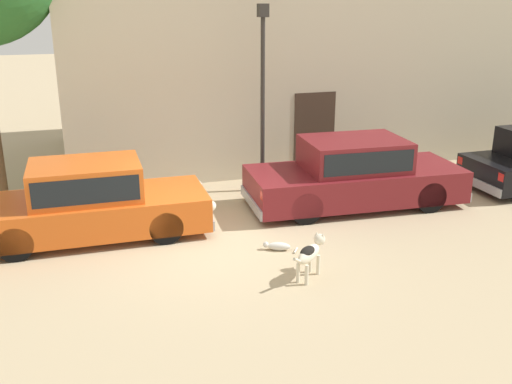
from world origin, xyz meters
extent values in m
plane|color=tan|center=(0.00, 0.00, 0.00)|extent=(80.00, 80.00, 0.00)
cube|color=#D15619|center=(-2.14, 1.14, 0.47)|extent=(4.38, 1.72, 0.65)
cube|color=#D15619|center=(-2.18, 1.14, 1.13)|extent=(2.02, 1.47, 0.67)
cube|color=black|center=(-2.18, 1.14, 1.14)|extent=(1.86, 1.49, 0.47)
cube|color=#999BA0|center=(0.03, 1.12, 0.26)|extent=(0.13, 1.66, 0.20)
sphere|color=silver|center=(0.06, 1.79, 0.62)|extent=(0.20, 0.20, 0.20)
sphere|color=silver|center=(0.05, 0.46, 0.62)|extent=(0.20, 0.20, 0.20)
cylinder|color=black|center=(-0.82, 1.88, 0.32)|extent=(0.63, 0.20, 0.63)
cylinder|color=black|center=(-0.83, 0.38, 0.32)|extent=(0.63, 0.20, 0.63)
cylinder|color=black|center=(-3.44, 1.89, 0.32)|extent=(0.63, 0.20, 0.63)
cylinder|color=black|center=(-3.45, 0.40, 0.32)|extent=(0.63, 0.20, 0.63)
cube|color=maroon|center=(3.45, 1.28, 0.49)|extent=(4.71, 2.06, 0.69)
cube|color=maroon|center=(3.40, 1.28, 1.17)|extent=(2.21, 1.68, 0.65)
cube|color=black|center=(3.40, 1.28, 1.18)|extent=(2.04, 1.69, 0.46)
cube|color=#999BA0|center=(5.74, 1.16, 0.26)|extent=(0.21, 1.79, 0.20)
cube|color=#999BA0|center=(1.16, 1.40, 0.26)|extent=(0.21, 1.79, 0.20)
sphere|color=silver|center=(5.81, 1.89, 0.65)|extent=(0.20, 0.20, 0.20)
sphere|color=silver|center=(5.73, 0.43, 0.65)|extent=(0.20, 0.20, 0.20)
cube|color=red|center=(1.20, 2.19, 0.67)|extent=(0.05, 0.18, 0.18)
cube|color=red|center=(1.12, 0.61, 0.67)|extent=(0.05, 0.18, 0.18)
cylinder|color=black|center=(4.88, 2.02, 0.34)|extent=(0.69, 0.23, 0.68)
cylinder|color=black|center=(4.79, 0.39, 0.34)|extent=(0.69, 0.23, 0.68)
cylinder|color=black|center=(2.11, 2.16, 0.34)|extent=(0.69, 0.23, 0.68)
cylinder|color=black|center=(2.02, 0.54, 0.34)|extent=(0.69, 0.23, 0.68)
cube|color=#999BA0|center=(6.55, 1.11, 0.26)|extent=(0.13, 1.66, 0.20)
cube|color=red|center=(6.55, 1.84, 0.62)|extent=(0.04, 0.18, 0.18)
cube|color=red|center=(6.56, 0.38, 0.62)|extent=(0.04, 0.18, 0.18)
cylinder|color=black|center=(7.41, 1.87, 0.31)|extent=(0.63, 0.20, 0.63)
cube|color=#BCB299|center=(6.14, 6.87, 4.16)|extent=(17.42, 6.11, 8.33)
cube|color=#38281E|center=(3.53, 3.81, 1.05)|extent=(1.10, 0.02, 2.10)
cylinder|color=beige|center=(1.27, -1.53, 0.17)|extent=(0.06, 0.06, 0.34)
cylinder|color=beige|center=(1.38, -1.64, 0.17)|extent=(0.06, 0.06, 0.34)
cylinder|color=beige|center=(0.95, -1.82, 0.17)|extent=(0.06, 0.06, 0.34)
cylinder|color=beige|center=(1.05, -1.93, 0.17)|extent=(0.06, 0.06, 0.34)
ellipsoid|color=beige|center=(1.16, -1.73, 0.43)|extent=(0.63, 0.60, 0.25)
ellipsoid|color=black|center=(1.13, -1.77, 0.50)|extent=(0.40, 0.39, 0.14)
sphere|color=beige|center=(1.46, -1.46, 0.54)|extent=(0.19, 0.19, 0.19)
cone|color=beige|center=(1.54, -1.39, 0.53)|extent=(0.15, 0.15, 0.11)
cone|color=beige|center=(1.42, -1.42, 0.63)|extent=(0.10, 0.10, 0.09)
cone|color=beige|center=(1.50, -1.51, 0.63)|extent=(0.10, 0.10, 0.09)
cylinder|color=beige|center=(0.85, -2.01, 0.49)|extent=(0.20, 0.19, 0.16)
ellipsoid|color=beige|center=(1.07, -0.54, 0.08)|extent=(0.44, 0.31, 0.15)
sphere|color=beige|center=(0.85, -0.44, 0.10)|extent=(0.11, 0.11, 0.11)
cone|color=beige|center=(0.84, -0.47, 0.14)|extent=(0.05, 0.05, 0.04)
cone|color=beige|center=(0.86, -0.42, 0.14)|extent=(0.05, 0.05, 0.04)
cylinder|color=beige|center=(1.34, -0.69, 0.02)|extent=(0.15, 0.20, 0.04)
cylinder|color=#2D2B28|center=(1.84, 2.86, 1.98)|extent=(0.10, 0.10, 3.95)
cube|color=#2D2B28|center=(1.84, 2.86, 4.09)|extent=(0.22, 0.22, 0.28)
sphere|color=silver|center=(1.84, 2.86, 4.09)|extent=(0.18, 0.18, 0.18)
camera|label=1|loc=(-2.19, -9.74, 4.41)|focal=41.06mm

